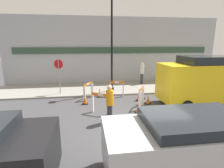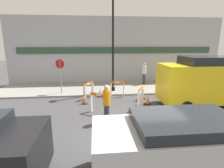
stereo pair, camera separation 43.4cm
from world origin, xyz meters
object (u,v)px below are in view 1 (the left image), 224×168
(person_worker, at_px, (110,102))
(work_van, at_px, (206,79))
(stop_sign, at_px, (59,71))
(person_pedestrian, at_px, (142,72))
(parked_car_1, at_px, (193,142))
(streetlamp_post, at_px, (112,30))

(person_worker, bearing_deg, work_van, -62.16)
(person_worker, bearing_deg, stop_sign, 42.92)
(person_worker, height_order, person_pedestrian, person_pedestrian)
(stop_sign, height_order, parked_car_1, stop_sign)
(work_van, bearing_deg, person_pedestrian, 112.91)
(work_van, bearing_deg, streetlamp_post, 146.40)
(person_pedestrian, xyz_separation_m, parked_car_1, (-1.80, -9.90, -0.11))
(streetlamp_post, relative_size, stop_sign, 2.88)
(person_worker, bearing_deg, streetlamp_post, 2.80)
(streetlamp_post, relative_size, person_worker, 3.90)
(parked_car_1, xyz_separation_m, work_van, (3.88, 4.99, 0.51))
(streetlamp_post, bearing_deg, work_van, -33.60)
(person_pedestrian, bearing_deg, streetlamp_post, 45.87)
(streetlamp_post, bearing_deg, parked_car_1, -83.58)
(person_pedestrian, height_order, parked_car_1, person_pedestrian)
(stop_sign, height_order, person_worker, stop_sign)
(person_pedestrian, bearing_deg, parked_car_1, 93.24)
(person_pedestrian, xyz_separation_m, work_van, (2.07, -4.91, 0.40))
(person_worker, height_order, parked_car_1, parked_car_1)
(parked_car_1, bearing_deg, work_van, 52.19)
(streetlamp_post, distance_m, work_van, 6.38)
(person_worker, xyz_separation_m, parked_car_1, (1.68, -3.40, 0.04))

